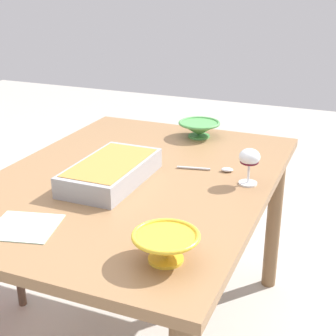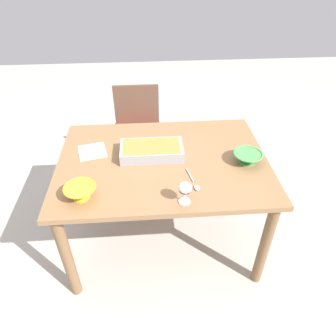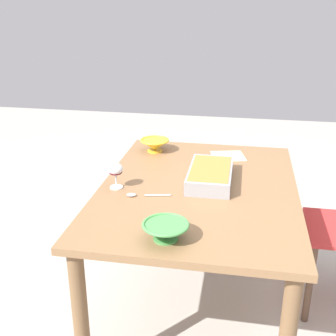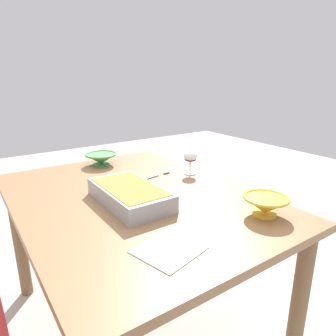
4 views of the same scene
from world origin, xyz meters
TOP-DOWN VIEW (x-y plane):
  - ground_plane at (0.00, 0.00)m, footprint 8.00×8.00m
  - dining_table at (0.00, 0.00)m, footprint 1.31×0.95m
  - wine_glass at (-0.09, 0.39)m, footprint 0.07×0.07m
  - casserole_dish at (0.07, -0.05)m, footprint 0.39×0.21m
  - mixing_bowl at (-0.52, 0.07)m, footprint 0.18×0.18m
  - small_bowl at (0.46, 0.31)m, footprint 0.17×0.17m
  - serving_spoon at (-0.16, 0.26)m, footprint 0.06×0.21m
  - napkin at (0.45, -0.12)m, footprint 0.21×0.22m

SIDE VIEW (x-z plane):
  - ground_plane at x=0.00m, z-range 0.00..0.00m
  - dining_table at x=0.00m, z-range 0.26..0.98m
  - napkin at x=0.45m, z-range 0.72..0.72m
  - serving_spoon at x=-0.16m, z-range 0.72..0.73m
  - mixing_bowl at x=-0.52m, z-range 0.73..0.80m
  - casserole_dish at x=0.07m, z-range 0.72..0.80m
  - small_bowl at x=0.46m, z-range 0.73..0.80m
  - wine_glass at x=-0.09m, z-range 0.75..0.87m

